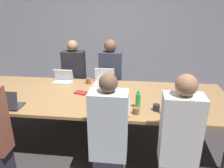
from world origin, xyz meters
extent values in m
plane|color=#383333|center=(0.00, 0.00, 0.00)|extent=(24.00, 24.00, 0.00)
cube|color=#9999A3|center=(0.00, 2.44, 1.40)|extent=(12.00, 0.06, 2.80)
cube|color=#9E7547|center=(0.00, 0.00, 0.76)|extent=(4.05, 1.36, 0.04)
cylinder|color=#4C4C51|center=(1.85, 0.50, 0.37)|extent=(0.08, 0.08, 0.74)
cube|color=#B7B7BC|center=(-0.56, 0.46, 0.79)|extent=(0.32, 0.20, 0.02)
cube|color=#B7B7BC|center=(-0.56, 0.54, 0.89)|extent=(0.32, 0.08, 0.20)
cube|color=silver|center=(-0.56, 0.53, 0.89)|extent=(0.32, 0.08, 0.19)
cube|color=#2D2D38|center=(-0.48, 0.90, 0.23)|extent=(0.32, 0.24, 0.45)
cube|color=#232328|center=(-0.48, 0.90, 0.84)|extent=(0.40, 0.24, 0.78)
sphere|color=#9E7051|center=(-0.48, 0.90, 1.33)|extent=(0.20, 0.20, 0.20)
cube|color=silver|center=(0.45, -0.47, 0.79)|extent=(0.32, 0.24, 0.02)
cube|color=silver|center=(0.45, -0.56, 0.91)|extent=(0.33, 0.08, 0.23)
cube|color=#0F1933|center=(0.45, -0.55, 0.91)|extent=(0.32, 0.08, 0.23)
cube|color=silver|center=(0.41, -0.91, 0.84)|extent=(0.40, 0.24, 0.78)
sphere|color=brown|center=(0.41, -0.91, 1.32)|extent=(0.19, 0.19, 0.19)
cylinder|color=brown|center=(0.69, -0.50, 0.82)|extent=(0.08, 0.08, 0.08)
cylinder|color=green|center=(0.71, -0.33, 0.87)|extent=(0.07, 0.07, 0.19)
cylinder|color=green|center=(0.71, -0.33, 0.99)|extent=(0.03, 0.03, 0.04)
cube|color=#333338|center=(-0.94, -0.50, 0.79)|extent=(0.31, 0.23, 0.02)
cube|color=#333338|center=(-0.94, -0.59, 0.91)|extent=(0.31, 0.06, 0.23)
cube|color=black|center=(-0.94, -0.58, 0.91)|extent=(0.31, 0.06, 0.22)
cube|color=#333338|center=(1.22, -0.41, 0.79)|extent=(0.34, 0.24, 0.02)
cube|color=#333338|center=(1.22, -0.53, 0.92)|extent=(0.35, 0.05, 0.24)
cube|color=#0F1933|center=(1.22, -0.51, 0.91)|extent=(0.34, 0.05, 0.24)
cube|color=silver|center=(1.15, -0.92, 0.84)|extent=(0.40, 0.24, 0.78)
sphere|color=#9E7051|center=(1.15, -0.92, 1.33)|extent=(0.21, 0.21, 0.21)
cylinder|color=#232328|center=(0.94, -0.38, 0.82)|extent=(0.09, 0.09, 0.08)
cube|color=silver|center=(0.15, 0.45, 0.79)|extent=(0.32, 0.23, 0.02)
cube|color=silver|center=(0.15, 0.55, 0.91)|extent=(0.33, 0.05, 0.24)
cube|color=silver|center=(0.15, 0.54, 0.91)|extent=(0.32, 0.05, 0.23)
cube|color=#2D2D38|center=(0.20, 0.92, 0.23)|extent=(0.32, 0.24, 0.45)
cube|color=#33384C|center=(0.20, 0.92, 0.84)|extent=(0.40, 0.24, 0.78)
sphere|color=brown|center=(0.20, 0.92, 1.34)|extent=(0.22, 0.22, 0.22)
cylinder|color=brown|center=(-0.11, 0.47, 0.82)|extent=(0.08, 0.08, 0.09)
cube|color=black|center=(0.23, -0.16, 0.80)|extent=(0.05, 0.15, 0.05)
cube|color=maroon|center=(-0.14, 0.05, 0.79)|extent=(0.22, 0.18, 0.02)
camera|label=1|loc=(0.68, -2.89, 2.07)|focal=35.00mm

